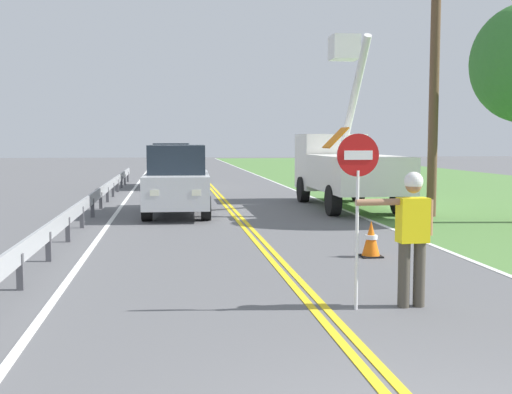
{
  "coord_description": "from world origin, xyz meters",
  "views": [
    {
      "loc": [
        -1.96,
        -3.83,
        2.25
      ],
      "look_at": [
        -0.39,
        7.78,
        1.2
      ],
      "focal_mm": 44.84,
      "sensor_mm": 36.0,
      "label": 1
    }
  ],
  "objects_px": {
    "flagger_worker": "(412,230)",
    "utility_bucket_truck": "(344,165)",
    "traffic_cone_lead": "(371,240)",
    "utility_pole_near": "(434,75)",
    "oncoming_suv_nearest": "(178,180)",
    "stop_sign_paddle": "(358,181)",
    "oncoming_suv_second": "(172,165)"
  },
  "relations": [
    {
      "from": "flagger_worker",
      "to": "traffic_cone_lead",
      "type": "relative_size",
      "value": 2.61
    },
    {
      "from": "oncoming_suv_nearest",
      "to": "utility_pole_near",
      "type": "relative_size",
      "value": 0.59
    },
    {
      "from": "flagger_worker",
      "to": "utility_pole_near",
      "type": "xyz_separation_m",
      "value": [
        4.44,
        9.77,
        3.07
      ]
    },
    {
      "from": "utility_bucket_truck",
      "to": "oncoming_suv_second",
      "type": "bearing_deg",
      "value": 120.21
    },
    {
      "from": "utility_bucket_truck",
      "to": "traffic_cone_lead",
      "type": "relative_size",
      "value": 9.73
    },
    {
      "from": "utility_pole_near",
      "to": "traffic_cone_lead",
      "type": "bearing_deg",
      "value": -121.95
    },
    {
      "from": "flagger_worker",
      "to": "utility_pole_near",
      "type": "height_order",
      "value": "utility_pole_near"
    },
    {
      "from": "flagger_worker",
      "to": "oncoming_suv_second",
      "type": "xyz_separation_m",
      "value": [
        -3.07,
        22.63,
        0.01
      ]
    },
    {
      "from": "flagger_worker",
      "to": "oncoming_suv_nearest",
      "type": "bearing_deg",
      "value": 104.85
    },
    {
      "from": "flagger_worker",
      "to": "stop_sign_paddle",
      "type": "bearing_deg",
      "value": -177.2
    },
    {
      "from": "stop_sign_paddle",
      "to": "utility_pole_near",
      "type": "height_order",
      "value": "utility_pole_near"
    },
    {
      "from": "oncoming_suv_second",
      "to": "traffic_cone_lead",
      "type": "distance_m",
      "value": 19.34
    },
    {
      "from": "stop_sign_paddle",
      "to": "oncoming_suv_second",
      "type": "height_order",
      "value": "stop_sign_paddle"
    },
    {
      "from": "flagger_worker",
      "to": "utility_bucket_truck",
      "type": "height_order",
      "value": "utility_bucket_truck"
    },
    {
      "from": "utility_bucket_truck",
      "to": "oncoming_suv_nearest",
      "type": "xyz_separation_m",
      "value": [
        -5.6,
        -1.64,
        -0.36
      ]
    },
    {
      "from": "stop_sign_paddle",
      "to": "utility_bucket_truck",
      "type": "distance_m",
      "value": 13.31
    },
    {
      "from": "stop_sign_paddle",
      "to": "oncoming_suv_second",
      "type": "relative_size",
      "value": 0.5
    },
    {
      "from": "utility_bucket_truck",
      "to": "utility_pole_near",
      "type": "xyz_separation_m",
      "value": [
        1.81,
        -3.06,
        2.7
      ]
    },
    {
      "from": "flagger_worker",
      "to": "traffic_cone_lead",
      "type": "height_order",
      "value": "flagger_worker"
    },
    {
      "from": "flagger_worker",
      "to": "utility_pole_near",
      "type": "distance_m",
      "value": 11.16
    },
    {
      "from": "oncoming_suv_nearest",
      "to": "utility_pole_near",
      "type": "height_order",
      "value": "utility_pole_near"
    },
    {
      "from": "utility_bucket_truck",
      "to": "utility_pole_near",
      "type": "bearing_deg",
      "value": -59.45
    },
    {
      "from": "traffic_cone_lead",
      "to": "utility_pole_near",
      "type": "bearing_deg",
      "value": 58.05
    },
    {
      "from": "stop_sign_paddle",
      "to": "oncoming_suv_nearest",
      "type": "relative_size",
      "value": 0.5
    },
    {
      "from": "oncoming_suv_nearest",
      "to": "oncoming_suv_second",
      "type": "distance_m",
      "value": 11.44
    },
    {
      "from": "stop_sign_paddle",
      "to": "oncoming_suv_nearest",
      "type": "distance_m",
      "value": 11.45
    },
    {
      "from": "utility_bucket_truck",
      "to": "oncoming_suv_nearest",
      "type": "relative_size",
      "value": 1.46
    },
    {
      "from": "flagger_worker",
      "to": "utility_bucket_truck",
      "type": "distance_m",
      "value": 13.1
    },
    {
      "from": "flagger_worker",
      "to": "utility_bucket_truck",
      "type": "bearing_deg",
      "value": 78.4
    },
    {
      "from": "oncoming_suv_nearest",
      "to": "oncoming_suv_second",
      "type": "bearing_deg",
      "value": 90.53
    },
    {
      "from": "utility_bucket_truck",
      "to": "traffic_cone_lead",
      "type": "xyz_separation_m",
      "value": [
        -2.0,
        -9.17,
        -1.09
      ]
    },
    {
      "from": "oncoming_suv_nearest",
      "to": "oncoming_suv_second",
      "type": "relative_size",
      "value": 1.0
    }
  ]
}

